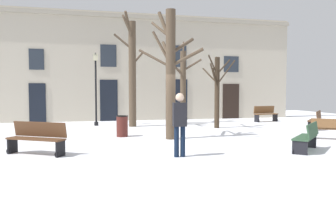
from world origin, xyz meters
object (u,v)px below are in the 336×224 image
bench_far_corner (316,120)px  litter_bin (122,126)px  bench_back_to_back_right (265,114)px  bench_facing_shops (307,137)px  bench_near_center_tree (333,129)px  bench_by_litter_bin (37,138)px  tree_right_of_center (170,69)px  person_near_bench (180,121)px  tree_near_facade (217,89)px  tree_center (132,71)px  tree_left_of_center (183,85)px  streetlamp (96,81)px

bench_far_corner → litter_bin: bearing=-43.8°
bench_back_to_back_right → bench_facing_shops: bearing=-122.6°
bench_near_center_tree → bench_facing_shops: 3.16m
litter_bin → bench_by_litter_bin: (-2.87, -3.39, 0.07)m
bench_far_corner → tree_right_of_center: bearing=-35.3°
bench_by_litter_bin → person_near_bench: size_ratio=0.99×
tree_near_facade → bench_by_litter_bin: size_ratio=2.04×
bench_facing_shops → tree_center: bearing=-108.2°
tree_center → bench_far_corner: 9.53m
tree_near_facade → bench_far_corner: 5.05m
bench_by_litter_bin → person_near_bench: 4.24m
person_near_bench → bench_back_to_back_right: bearing=53.3°
tree_right_of_center → bench_far_corner: bearing=11.7°
litter_bin → bench_by_litter_bin: bench_by_litter_bin is taller
bench_far_corner → tree_left_of_center: bearing=-87.0°
tree_near_facade → tree_center: 4.49m
person_near_bench → litter_bin: bearing=106.7°
tree_center → bench_back_to_back_right: (8.32, 0.98, -2.44)m
streetlamp → tree_right_of_center: bearing=-66.2°
bench_back_to_back_right → person_near_bench: bearing=-140.1°
bench_back_to_back_right → bench_far_corner: (0.25, -4.35, -0.02)m
bench_back_to_back_right → bench_near_center_tree: size_ratio=1.08×
bench_near_center_tree → bench_facing_shops: bench_facing_shops is taller
bench_facing_shops → person_near_bench: size_ratio=0.85×
tree_left_of_center → streetlamp: (-4.95, -0.24, 0.15)m
bench_by_litter_bin → bench_facing_shops: bench_by_litter_bin is taller
tree_left_of_center → tree_center: tree_center is taller
tree_center → person_near_bench: bearing=-89.1°
litter_bin → person_near_bench: person_near_bench is taller
bench_back_to_back_right → bench_far_corner: 4.36m
bench_near_center_tree → bench_by_litter_bin: bench_by_litter_bin is taller
litter_bin → person_near_bench: size_ratio=0.48×
bench_by_litter_bin → litter_bin: bearing=82.4°
tree_left_of_center → person_near_bench: (-2.99, -9.86, -1.23)m
tree_left_of_center → bench_far_corner: tree_left_of_center is taller
tree_near_facade → person_near_bench: tree_near_facade is taller
tree_right_of_center → bench_back_to_back_right: size_ratio=3.16×
streetlamp → tree_near_facade: bearing=-24.4°
streetlamp → bench_near_center_tree: bearing=-42.0°
bench_by_litter_bin → person_near_bench: person_near_bench is taller
tree_right_of_center → bench_near_center_tree: bearing=-16.7°
bench_back_to_back_right → bench_near_center_tree: (-1.56, -7.74, -0.06)m
tree_left_of_center → bench_back_to_back_right: tree_left_of_center is taller
litter_bin → bench_facing_shops: 7.08m
tree_left_of_center → bench_back_to_back_right: bearing=-2.6°
tree_center → bench_back_to_back_right: bearing=6.7°
tree_near_facade → tree_center: (-4.06, 1.70, 0.92)m
tree_center → bench_near_center_tree: (6.76, -6.76, -2.49)m
tree_near_facade → bench_back_to_back_right: 5.25m
litter_bin → bench_far_corner: bearing=3.1°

